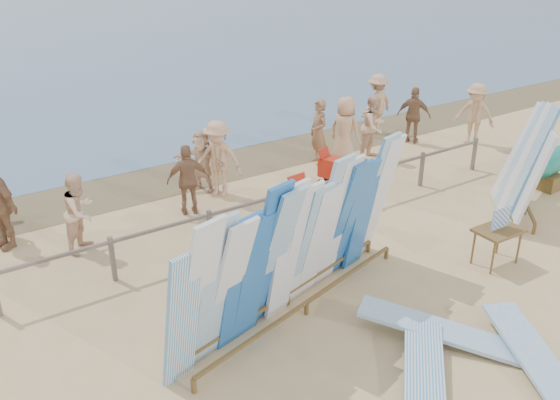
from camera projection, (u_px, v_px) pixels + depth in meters
ground at (386, 287)px, 10.79m from camera, size 160.00×160.00×0.00m
wet_sand_strip at (204, 168)px, 16.22m from camera, size 40.00×2.60×0.01m
fence at (292, 199)px, 12.79m from camera, size 12.08×0.08×0.90m
main_surfboard_rack at (298, 248)px, 9.66m from camera, size 5.32×1.98×2.68m
side_surfboard_rack at (524, 164)px, 13.09m from camera, size 2.10×2.13×2.69m
vendor_table at (496, 245)px, 11.40m from camera, size 0.92×0.66×1.20m
flat_board_b at (538, 373)px, 8.70m from camera, size 1.67×2.67×0.31m
flat_board_e at (424, 395)px, 8.29m from camera, size 2.30×2.31×0.29m
flat_board_a at (442, 341)px, 9.38m from camera, size 2.02×2.51×0.39m
beach_chair_left at (302, 200)px, 13.74m from camera, size 0.55×0.57×0.79m
beach_chair_right at (348, 187)px, 14.41m from camera, size 0.71×0.72×0.82m
stroller at (333, 172)px, 14.92m from camera, size 0.70×0.82×0.96m
beachgoer_10 at (414, 115)px, 17.82m from camera, size 0.92×1.07×1.71m
beachgoer_4 at (188, 180)px, 13.28m from camera, size 1.05×0.70×1.65m
beachgoer_extra_0 at (475, 114)px, 17.70m from camera, size 0.96×1.29×1.85m
beachgoer_9 at (377, 104)px, 18.70m from camera, size 1.26×0.63×1.88m
beachgoer_5 at (202, 161)px, 14.52m from camera, size 1.15×1.46×1.54m
beachgoer_6 at (345, 130)px, 16.19m from camera, size 0.71×1.01×1.88m
beachgoer_8 at (374, 127)px, 16.57m from camera, size 0.97×0.66×1.83m
beachgoer_3 at (218, 159)px, 14.19m from camera, size 1.15×1.26×1.88m
beachgoer_7 at (319, 132)px, 16.19m from camera, size 0.45×0.70×1.80m
beachgoer_2 at (80, 212)px, 11.79m from camera, size 0.85×0.82×1.64m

